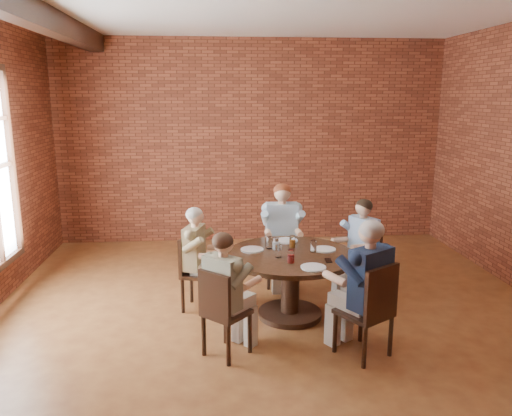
{
  "coord_description": "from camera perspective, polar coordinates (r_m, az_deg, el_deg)",
  "views": [
    {
      "loc": [
        -0.64,
        -4.96,
        2.45
      ],
      "look_at": [
        -0.14,
        1.0,
        1.11
      ],
      "focal_mm": 35.0,
      "sensor_mm": 36.0,
      "label": 1
    }
  ],
  "objects": [
    {
      "name": "chair_a",
      "position": [
        6.37,
        12.19,
        -5.66
      ],
      "size": [
        0.51,
        0.51,
        0.89
      ],
      "rotation": [
        0.0,
        0.0,
        -1.08
      ],
      "color": "#321C10",
      "rests_on": "floor"
    },
    {
      "name": "chair_c",
      "position": [
        5.91,
        -7.17,
        -6.98
      ],
      "size": [
        0.46,
        0.46,
        0.87
      ],
      "rotation": [
        0.0,
        0.0,
        1.29
      ],
      "color": "#321C10",
      "rests_on": "floor"
    },
    {
      "name": "plate_c",
      "position": [
        5.67,
        -0.45,
        -4.76
      ],
      "size": [
        0.26,
        0.26,
        0.01
      ],
      "primitive_type": "cylinder",
      "color": "white",
      "rests_on": "dining_table"
    },
    {
      "name": "wall_back",
      "position": [
        8.51,
        -0.51,
        7.55
      ],
      "size": [
        7.0,
        0.0,
        7.0
      ],
      "primitive_type": "plane",
      "rotation": [
        1.57,
        0.0,
        0.0
      ],
      "color": "brown",
      "rests_on": "ground"
    },
    {
      "name": "wall_front",
      "position": [
        1.76,
        17.47,
        -13.32
      ],
      "size": [
        7.0,
        0.0,
        7.0
      ],
      "primitive_type": "plane",
      "rotation": [
        -1.57,
        0.0,
        0.0
      ],
      "color": "brown",
      "rests_on": "ground"
    },
    {
      "name": "chair_d",
      "position": [
        4.82,
        -3.96,
        -11.55
      ],
      "size": [
        0.53,
        0.53,
        0.88
      ],
      "rotation": [
        0.0,
        0.0,
        2.39
      ],
      "color": "#321C10",
      "rests_on": "floor"
    },
    {
      "name": "glass_b",
      "position": [
        5.77,
        4.17,
        -3.84
      ],
      "size": [
        0.07,
        0.07,
        0.14
      ],
      "primitive_type": "cylinder",
      "color": "white",
      "rests_on": "dining_table"
    },
    {
      "name": "plate_a",
      "position": [
        5.73,
        7.81,
        -4.69
      ],
      "size": [
        0.26,
        0.26,
        0.01
      ],
      "primitive_type": "cylinder",
      "color": "white",
      "rests_on": "dining_table"
    },
    {
      "name": "dining_table",
      "position": [
        5.65,
        3.96,
        -7.33
      ],
      "size": [
        1.44,
        1.44,
        0.75
      ],
      "color": "#321C10",
      "rests_on": "floor"
    },
    {
      "name": "chair_b",
      "position": [
        6.69,
        2.9,
        -4.26
      ],
      "size": [
        0.45,
        0.45,
        0.95
      ],
      "rotation": [
        0.0,
        0.0,
        -0.04
      ],
      "color": "#321C10",
      "rests_on": "floor"
    },
    {
      "name": "glass_a",
      "position": [
        5.62,
        6.59,
        -4.36
      ],
      "size": [
        0.07,
        0.07,
        0.14
      ],
      "primitive_type": "cylinder",
      "color": "white",
      "rests_on": "dining_table"
    },
    {
      "name": "diner_b",
      "position": [
        6.56,
        2.99,
        -3.13
      ],
      "size": [
        0.56,
        0.68,
        1.35
      ],
      "primitive_type": null,
      "rotation": [
        0.0,
        0.0,
        -0.04
      ],
      "color": "#9BB5C5",
      "rests_on": "floor"
    },
    {
      "name": "smartphone",
      "position": [
        5.37,
        8.27,
        -5.95
      ],
      "size": [
        0.07,
        0.13,
        0.01
      ],
      "primitive_type": "cube",
      "rotation": [
        0.0,
        0.0,
        -0.06
      ],
      "color": "black",
      "rests_on": "dining_table"
    },
    {
      "name": "diner_d",
      "position": [
        4.81,
        -3.41,
        -9.85
      ],
      "size": [
        0.73,
        0.74,
        1.23
      ],
      "primitive_type": null,
      "rotation": [
        0.0,
        0.0,
        2.39
      ],
      "color": "tan",
      "rests_on": "floor"
    },
    {
      "name": "glass_e",
      "position": [
        5.41,
        2.55,
        -4.94
      ],
      "size": [
        0.07,
        0.07,
        0.14
      ],
      "primitive_type": "cylinder",
      "color": "white",
      "rests_on": "dining_table"
    },
    {
      "name": "glass_f",
      "position": [
        5.25,
        4.02,
        -5.53
      ],
      "size": [
        0.07,
        0.07,
        0.14
      ],
      "primitive_type": "cylinder",
      "color": "white",
      "rests_on": "dining_table"
    },
    {
      "name": "plate_d",
      "position": [
        5.13,
        6.57,
        -6.74
      ],
      "size": [
        0.26,
        0.26,
        0.01
      ],
      "primitive_type": "cylinder",
      "color": "white",
      "rests_on": "dining_table"
    },
    {
      "name": "diner_c",
      "position": [
        5.85,
        -6.55,
        -5.84
      ],
      "size": [
        0.67,
        0.6,
        1.22
      ],
      "primitive_type": null,
      "rotation": [
        0.0,
        0.0,
        1.29
      ],
      "color": "brown",
      "rests_on": "floor"
    },
    {
      "name": "chair_e",
      "position": [
        4.9,
        13.03,
        -11.04
      ],
      "size": [
        0.6,
        0.6,
        0.95
      ],
      "rotation": [
        0.0,
        0.0,
        3.7
      ],
      "color": "#321C10",
      "rests_on": "floor"
    },
    {
      "name": "diner_a",
      "position": [
        6.28,
        11.78,
        -4.62
      ],
      "size": [
        0.73,
        0.69,
        1.24
      ],
      "primitive_type": null,
      "rotation": [
        0.0,
        0.0,
        -1.08
      ],
      "color": "#4271AD",
      "rests_on": "floor"
    },
    {
      "name": "glass_d",
      "position": [
        5.68,
        2.25,
        -4.1
      ],
      "size": [
        0.07,
        0.07,
        0.14
      ],
      "primitive_type": "cylinder",
      "color": "white",
      "rests_on": "dining_table"
    },
    {
      "name": "floor",
      "position": [
        5.57,
        2.32,
        -13.52
      ],
      "size": [
        7.0,
        7.0,
        0.0
      ],
      "primitive_type": "plane",
      "color": "#9D6230",
      "rests_on": "ground"
    },
    {
      "name": "glass_c",
      "position": [
        5.72,
        1.53,
        -3.97
      ],
      "size": [
        0.07,
        0.07,
        0.14
      ],
      "primitive_type": "cylinder",
      "color": "white",
      "rests_on": "dining_table"
    },
    {
      "name": "plate_b",
      "position": [
        6.03,
        3.56,
        -3.73
      ],
      "size": [
        0.26,
        0.26,
        0.01
      ],
      "primitive_type": "cylinder",
      "color": "white",
      "rests_on": "dining_table"
    },
    {
      "name": "diner_e",
      "position": [
        4.89,
        12.33,
        -9.01
      ],
      "size": [
        0.81,
        0.84,
        1.35
      ],
      "primitive_type": null,
      "rotation": [
        0.0,
        0.0,
        3.7
      ],
      "color": "#16233E",
      "rests_on": "floor"
    },
    {
      "name": "ceiling_beam",
      "position": [
        5.34,
        -26.31,
        20.2
      ],
      "size": [
        0.22,
        6.9,
        0.26
      ],
      "primitive_type": "cube",
      "color": "#321C10",
      "rests_on": "ceiling"
    }
  ]
}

